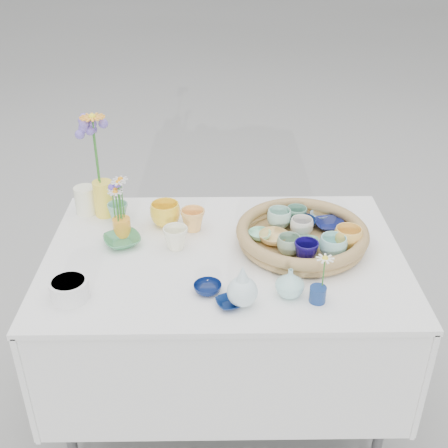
{
  "coord_description": "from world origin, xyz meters",
  "views": [
    {
      "loc": [
        -0.02,
        -1.67,
        1.84
      ],
      "look_at": [
        0.0,
        0.02,
        0.87
      ],
      "focal_mm": 45.0,
      "sensor_mm": 36.0,
      "label": 1
    }
  ],
  "objects_px": {
    "display_table": "(224,405)",
    "bud_vase_seafoam": "(290,282)",
    "tall_vase_yellow": "(104,199)",
    "wicker_tray": "(302,235)"
  },
  "relations": [
    {
      "from": "display_table",
      "to": "wicker_tray",
      "type": "height_order",
      "value": "wicker_tray"
    },
    {
      "from": "wicker_tray",
      "to": "display_table",
      "type": "bearing_deg",
      "value": -169.88
    },
    {
      "from": "display_table",
      "to": "bud_vase_seafoam",
      "type": "xyz_separation_m",
      "value": [
        0.2,
        -0.25,
        0.81
      ]
    },
    {
      "from": "display_table",
      "to": "bud_vase_seafoam",
      "type": "relative_size",
      "value": 13.17
    },
    {
      "from": "wicker_tray",
      "to": "bud_vase_seafoam",
      "type": "relative_size",
      "value": 4.95
    },
    {
      "from": "display_table",
      "to": "bud_vase_seafoam",
      "type": "height_order",
      "value": "bud_vase_seafoam"
    },
    {
      "from": "wicker_tray",
      "to": "bud_vase_seafoam",
      "type": "height_order",
      "value": "bud_vase_seafoam"
    },
    {
      "from": "tall_vase_yellow",
      "to": "wicker_tray",
      "type": "bearing_deg",
      "value": -17.38
    },
    {
      "from": "wicker_tray",
      "to": "tall_vase_yellow",
      "type": "bearing_deg",
      "value": 162.62
    },
    {
      "from": "bud_vase_seafoam",
      "to": "tall_vase_yellow",
      "type": "height_order",
      "value": "tall_vase_yellow"
    }
  ]
}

